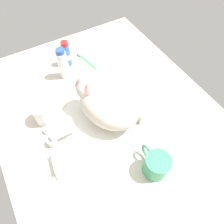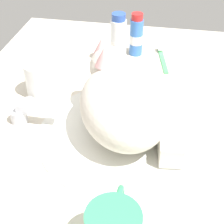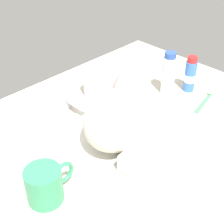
{
  "view_description": "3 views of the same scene",
  "coord_description": "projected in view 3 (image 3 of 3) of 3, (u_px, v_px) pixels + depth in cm",
  "views": [
    {
      "loc": [
        -39.86,
        21.8,
        68.7
      ],
      "look_at": [
        -1.27,
        -0.48,
        4.44
      ],
      "focal_mm": 34.04,
      "sensor_mm": 36.0,
      "label": 1
    },
    {
      "loc": [
        -53.02,
        -7.23,
        47.78
      ],
      "look_at": [
        -1.47,
        2.13,
        6.67
      ],
      "focal_mm": 54.44,
      "sensor_mm": 36.0,
      "label": 2
    },
    {
      "loc": [
        -51.17,
        -48.29,
        58.58
      ],
      "look_at": [
        0.39,
        3.07,
        7.63
      ],
      "focal_mm": 53.85,
      "sensor_mm": 36.0,
      "label": 3
    }
  ],
  "objects": [
    {
      "name": "rinse_cup",
      "position": [
        94.0,
        84.0,
        1.08
      ],
      "size": [
        6.96,
        6.96,
        8.4
      ],
      "color": "white",
      "rests_on": "ground_plane"
    },
    {
      "name": "faucet",
      "position": [
        68.0,
        103.0,
        1.02
      ],
      "size": [
        13.98,
        10.85,
        5.08
      ],
      "color": "silver",
      "rests_on": "ground_plane"
    },
    {
      "name": "cat",
      "position": [
        121.0,
        115.0,
        0.87
      ],
      "size": [
        28.12,
        24.62,
        16.14
      ],
      "color": "beige",
      "rests_on": "sink_basin"
    },
    {
      "name": "soap_dish",
      "position": [
        42.0,
        116.0,
        0.99
      ],
      "size": [
        9.0,
        6.4,
        1.2
      ],
      "primitive_type": "cube",
      "color": "white",
      "rests_on": "ground_plane"
    },
    {
      "name": "soap_bar",
      "position": [
        41.0,
        112.0,
        0.98
      ],
      "size": [
        8.04,
        6.12,
        2.23
      ],
      "primitive_type": "cube",
      "rotation": [
        0.0,
        0.0,
        -0.17
      ],
      "color": "silver",
      "rests_on": "soap_dish"
    },
    {
      "name": "coffee_mug",
      "position": [
        45.0,
        184.0,
        0.72
      ],
      "size": [
        12.14,
        8.11,
        8.34
      ],
      "color": "#389966",
      "rests_on": "ground_plane"
    },
    {
      "name": "mouthwash_bottle",
      "position": [
        190.0,
        75.0,
        1.1
      ],
      "size": [
        3.81,
        3.81,
        12.21
      ],
      "color": "#3870C6",
      "rests_on": "ground_plane"
    },
    {
      "name": "toothbrush",
      "position": [
        205.0,
        100.0,
        1.07
      ],
      "size": [
        13.78,
        4.04,
        1.6
      ],
      "color": "#4CB266",
      "rests_on": "ground_plane"
    },
    {
      "name": "sink_basin",
      "position": [
        119.0,
        139.0,
        0.91
      ],
      "size": [
        35.87,
        35.87,
        0.69
      ],
      "primitive_type": "cylinder",
      "color": "silver",
      "rests_on": "ground_plane"
    },
    {
      "name": "toothpaste_bottle",
      "position": [
        168.0,
        75.0,
        1.07
      ],
      "size": [
        4.31,
        4.31,
        14.48
      ],
      "color": "white",
      "rests_on": "ground_plane"
    },
    {
      "name": "ground_plane",
      "position": [
        119.0,
        144.0,
        0.92
      ],
      "size": [
        110.0,
        82.5,
        3.0
      ],
      "primitive_type": "cube",
      "color": "beige"
    }
  ]
}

